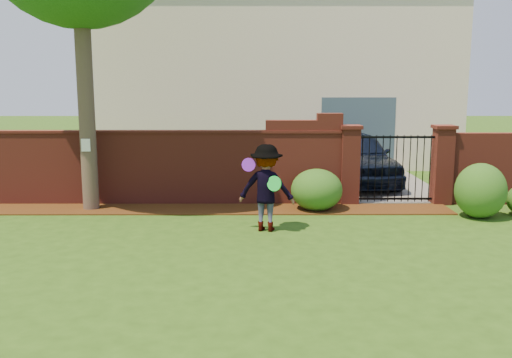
{
  "coord_description": "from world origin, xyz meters",
  "views": [
    {
      "loc": [
        0.14,
        -9.1,
        2.86
      ],
      "look_at": [
        0.17,
        1.4,
        1.05
      ],
      "focal_mm": 39.2,
      "sensor_mm": 36.0,
      "label": 1
    }
  ],
  "objects_px": {
    "frisbee_purple": "(249,165)",
    "car": "(357,158)",
    "man": "(266,188)",
    "frisbee_green": "(274,184)"
  },
  "relations": [
    {
      "from": "man",
      "to": "frisbee_green",
      "type": "height_order",
      "value": "man"
    },
    {
      "from": "car",
      "to": "man",
      "type": "xyz_separation_m",
      "value": [
        -2.67,
        -5.01,
        0.09
      ]
    },
    {
      "from": "man",
      "to": "frisbee_green",
      "type": "distance_m",
      "value": 0.31
    },
    {
      "from": "frisbee_green",
      "to": "car",
      "type": "bearing_deg",
      "value": 64.32
    },
    {
      "from": "car",
      "to": "man",
      "type": "distance_m",
      "value": 5.68
    },
    {
      "from": "frisbee_purple",
      "to": "frisbee_green",
      "type": "height_order",
      "value": "frisbee_purple"
    },
    {
      "from": "car",
      "to": "man",
      "type": "height_order",
      "value": "man"
    },
    {
      "from": "man",
      "to": "frisbee_green",
      "type": "xyz_separation_m",
      "value": [
        0.16,
        -0.23,
        0.13
      ]
    },
    {
      "from": "car",
      "to": "frisbee_purple",
      "type": "relative_size",
      "value": 17.02
    },
    {
      "from": "frisbee_purple",
      "to": "car",
      "type": "bearing_deg",
      "value": 59.47
    }
  ]
}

